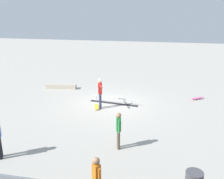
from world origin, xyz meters
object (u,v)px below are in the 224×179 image
skateboard_main (97,107)px  skate_ledge (61,86)px  bystander_green_shirt (119,129)px  loose_skateboard_pink (197,98)px  skater_main (100,91)px  grind_rail (114,101)px  bystander_orange_shirt (96,179)px

skateboard_main → skate_ledge: bearing=29.9°
bystander_green_shirt → loose_skateboard_pink: bearing=134.0°
skate_ledge → skater_main: 4.72m
skate_ledge → loose_skateboard_pink: size_ratio=2.70×
skater_main → skateboard_main: skater_main is taller
skater_main → loose_skateboard_pink: skater_main is taller
bystander_green_shirt → skater_main: bearing=-173.0°
skater_main → skateboard_main: 0.92m
loose_skateboard_pink → bystander_green_shirt: bearing=-154.1°
skate_ledge → loose_skateboard_pink: skate_ledge is taller
skater_main → loose_skateboard_pink: 6.05m
skateboard_main → loose_skateboard_pink: bearing=-83.1°
skate_ledge → bystander_green_shirt: 8.77m
grind_rail → skateboard_main: grind_rail is taller
grind_rail → bystander_green_shirt: (-1.16, 4.82, 0.69)m
grind_rail → skate_ledge: (4.13, -2.14, -0.01)m
skateboard_main → bystander_green_shirt: bystander_green_shirt is taller
skater_main → bystander_orange_shirt: size_ratio=1.11×
skate_ledge → bystander_orange_shirt: bearing=117.6°
skate_ledge → bystander_green_shirt: (-5.28, 6.96, 0.70)m
skater_main → loose_skateboard_pink: size_ratio=2.17×
grind_rail → skate_ledge: 4.65m
grind_rail → bystander_orange_shirt: (-1.12, 7.91, 0.69)m
skateboard_main → bystander_green_shirt: 4.45m
skate_ledge → skater_main: bearing=139.7°
skateboard_main → loose_skateboard_pink: 6.16m
grind_rail → skater_main: size_ratio=1.72×
grind_rail → loose_skateboard_pink: grind_rail is taller
grind_rail → loose_skateboard_pink: (-4.81, -1.72, -0.08)m
skater_main → bystander_orange_shirt: bearing=-8.5°
bystander_orange_shirt → loose_skateboard_pink: (-3.69, -9.63, -0.77)m
skate_ledge → loose_skateboard_pink: bearing=177.3°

